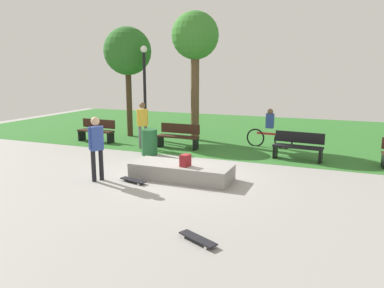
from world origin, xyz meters
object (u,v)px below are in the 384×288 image
object	(u,v)px
skateboard_by_ledge	(133,180)
park_bench_center_lawn	(298,146)
backpack_on_ledge	(185,160)
skateboard_spare	(198,239)
tree_young_birch	(195,39)
cyclist_on_bicycle	(270,131)
park_bench_near_lamppost	(179,136)
concrete_ledge	(181,172)
park_bench_near_path	(97,130)
lamp_post	(145,83)
trash_bin	(149,142)
pedestrian_with_backpack	(142,121)
tree_leaning_ash	(128,52)
skater_performing_trick	(96,144)

from	to	relation	value
skateboard_by_ledge	park_bench_center_lawn	xyz separation A→B (m)	(3.75, 4.25, 0.42)
backpack_on_ledge	skateboard_spare	distance (m)	3.60
tree_young_birch	cyclist_on_bicycle	xyz separation A→B (m)	(3.22, -0.39, -3.52)
skateboard_spare	park_bench_near_lamppost	distance (m)	7.91
park_bench_center_lawn	skateboard_spare	bearing A→B (deg)	-97.58
park_bench_near_lamppost	skateboard_by_ledge	bearing A→B (deg)	-81.41
concrete_ledge	skateboard_by_ledge	xyz separation A→B (m)	(-1.06, -0.78, -0.15)
tree_young_birch	park_bench_near_path	bearing A→B (deg)	-152.82
skateboard_spare	lamp_post	world-z (taller)	lamp_post
skateboard_spare	trash_bin	world-z (taller)	trash_bin
backpack_on_ledge	tree_young_birch	size ratio (longest dim) A/B	0.06
lamp_post	pedestrian_with_backpack	bearing A→B (deg)	-65.31
skateboard_by_ledge	pedestrian_with_backpack	bearing A→B (deg)	115.97
backpack_on_ledge	skateboard_by_ledge	size ratio (longest dim) A/B	0.39
trash_bin	tree_leaning_ash	bearing A→B (deg)	131.01
park_bench_center_lawn	tree_young_birch	bearing A→B (deg)	155.63
trash_bin	pedestrian_with_backpack	xyz separation A→B (m)	(-0.78, 0.93, 0.60)
lamp_post	park_bench_near_path	bearing A→B (deg)	-153.68
trash_bin	pedestrian_with_backpack	distance (m)	1.35
skateboard_by_ledge	park_bench_center_lawn	world-z (taller)	park_bench_center_lawn
park_bench_near_path	tree_leaning_ash	xyz separation A→B (m)	(0.60, 1.63, 3.19)
skater_performing_trick	trash_bin	size ratio (longest dim) A/B	1.92
lamp_post	trash_bin	world-z (taller)	lamp_post
concrete_ledge	skater_performing_trick	size ratio (longest dim) A/B	1.60
tree_leaning_ash	park_bench_near_lamppost	bearing A→B (deg)	-26.78
skateboard_by_ledge	park_bench_near_lamppost	xyz separation A→B (m)	(-0.68, 4.49, 0.42)
skateboard_by_ledge	tree_leaning_ash	bearing A→B (deg)	121.91
park_bench_center_lawn	trash_bin	distance (m)	5.05
park_bench_center_lawn	lamp_post	size ratio (longest dim) A/B	0.42
skateboard_spare	tree_young_birch	bearing A→B (deg)	111.91
trash_bin	backpack_on_ledge	bearing A→B (deg)	-45.36
concrete_ledge	trash_bin	xyz separation A→B (m)	(-2.21, 2.26, 0.24)
park_bench_center_lawn	tree_young_birch	xyz separation A→B (m)	(-4.47, 2.03, 3.67)
park_bench_near_lamppost	park_bench_near_path	world-z (taller)	same
lamp_post	park_bench_center_lawn	bearing A→B (deg)	-9.49
concrete_ledge	park_bench_center_lawn	world-z (taller)	park_bench_center_lawn
skater_performing_trick	park_bench_near_lamppost	bearing A→B (deg)	86.49
park_bench_near_lamppost	skater_performing_trick	bearing A→B (deg)	-93.51
park_bench_near_lamppost	tree_young_birch	world-z (taller)	tree_young_birch
skateboard_spare	park_bench_near_path	distance (m)	10.05
cyclist_on_bicycle	park_bench_near_lamppost	bearing A→B (deg)	-156.20
skateboard_by_ledge	lamp_post	bearing A→B (deg)	115.65
skateboard_spare	cyclist_on_bicycle	world-z (taller)	cyclist_on_bicycle
skateboard_spare	cyclist_on_bicycle	size ratio (longest dim) A/B	0.44
pedestrian_with_backpack	park_bench_center_lawn	bearing A→B (deg)	2.85
concrete_ledge	lamp_post	bearing A→B (deg)	128.58
concrete_ledge	tree_leaning_ash	distance (m)	7.93
skateboard_by_ledge	tree_leaning_ash	size ratio (longest dim) A/B	0.17
tree_leaning_ash	cyclist_on_bicycle	size ratio (longest dim) A/B	2.61
skateboard_spare	park_bench_near_lamppost	size ratio (longest dim) A/B	0.50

